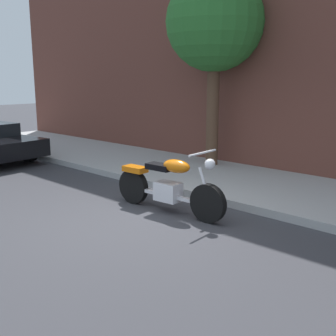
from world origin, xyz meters
TOP-DOWN VIEW (x-y plane):
  - ground_plane at (0.00, 0.00)m, footprint 60.00×60.00m
  - sidewalk at (0.00, 2.96)m, footprint 21.60×2.84m
  - motorcycle at (0.03, 0.64)m, footprint 2.26×0.70m
  - street_tree at (-1.46, 3.81)m, footprint 2.28×2.28m

SIDE VIEW (x-z plane):
  - ground_plane at x=0.00m, z-range 0.00..0.00m
  - sidewalk at x=0.00m, z-range 0.00..0.14m
  - motorcycle at x=0.03m, z-range -0.10..1.02m
  - street_tree at x=-1.46m, z-range 1.14..5.79m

